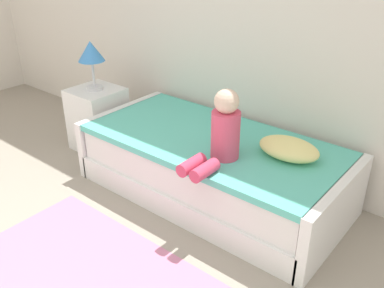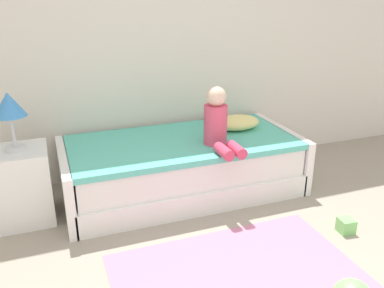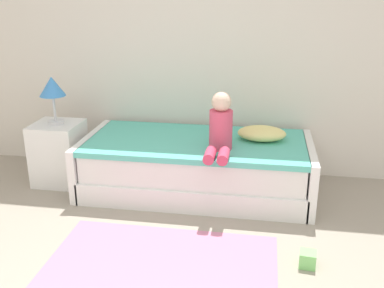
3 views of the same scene
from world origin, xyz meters
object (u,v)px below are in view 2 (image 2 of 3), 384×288
at_px(nightstand, 22,185).
at_px(pillow, 237,123).
at_px(child_figure, 218,122).
at_px(table_lamp, 9,108).
at_px(bed, 182,166).
at_px(toy_block, 346,226).

bearing_deg(nightstand, pillow, 3.70).
bearing_deg(nightstand, child_figure, -7.28).
relative_size(nightstand, pillow, 1.36).
bearing_deg(table_lamp, child_figure, -7.28).
relative_size(table_lamp, child_figure, 0.88).
relative_size(bed, child_figure, 4.14).
bearing_deg(child_figure, toy_block, -50.63).
relative_size(nightstand, table_lamp, 1.33).
xyz_separation_m(nightstand, pillow, (1.94, 0.13, 0.26)).
xyz_separation_m(table_lamp, child_figure, (1.59, -0.20, -0.23)).
bearing_deg(nightstand, table_lamp, 0.00).
height_order(bed, table_lamp, table_lamp).
bearing_deg(child_figure, bed, 136.34).
bearing_deg(toy_block, table_lamp, 155.11).
relative_size(nightstand, child_figure, 1.18).
distance_m(nightstand, child_figure, 1.65).
bearing_deg(nightstand, bed, 1.07).
bearing_deg(child_figure, pillow, 43.28).
relative_size(table_lamp, toy_block, 4.04).
relative_size(pillow, toy_block, 3.95).
relative_size(table_lamp, pillow, 1.02).
xyz_separation_m(bed, nightstand, (-1.35, -0.03, 0.05)).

